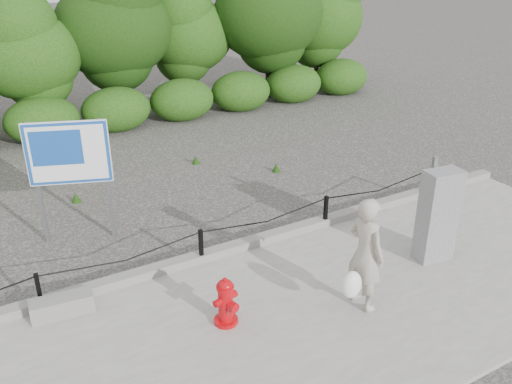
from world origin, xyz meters
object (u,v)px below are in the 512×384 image
object	(u,v)px
pedestrian	(365,256)
advertising_sign	(69,158)
concrete_block	(62,306)
fire_hydrant	(226,302)
utility_cabinet	(437,216)

from	to	relation	value
pedestrian	advertising_sign	size ratio (longest dim) A/B	0.77
concrete_block	advertising_sign	world-z (taller)	advertising_sign
concrete_block	fire_hydrant	bearing A→B (deg)	-34.99
pedestrian	advertising_sign	world-z (taller)	advertising_sign
pedestrian	utility_cabinet	distance (m)	1.92
fire_hydrant	advertising_sign	distance (m)	3.84
concrete_block	advertising_sign	xyz separation A→B (m)	(0.76, 2.16, 1.33)
utility_cabinet	advertising_sign	world-z (taller)	advertising_sign
pedestrian	concrete_block	distance (m)	4.28
fire_hydrant	concrete_block	xyz separation A→B (m)	(-1.90, 1.33, -0.21)
concrete_block	utility_cabinet	distance (m)	5.86
fire_hydrant	concrete_block	bearing A→B (deg)	130.50
concrete_block	utility_cabinet	world-z (taller)	utility_cabinet
utility_cabinet	advertising_sign	distance (m)	6.14
pedestrian	concrete_block	xyz separation A→B (m)	(-3.75, 1.95, -0.69)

